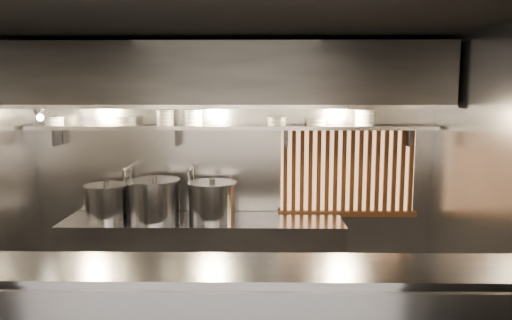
{
  "coord_description": "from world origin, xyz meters",
  "views": [
    {
      "loc": [
        0.34,
        -4.1,
        2.27
      ],
      "look_at": [
        0.28,
        0.55,
        1.63
      ],
      "focal_mm": 35.0,
      "sensor_mm": 36.0,
      "label": 1
    }
  ],
  "objects_px": {
    "pendant_bulb": "(221,120)",
    "stock_pot_left": "(107,201)",
    "stock_pot_right": "(212,200)",
    "stock_pot_mid": "(154,199)",
    "heat_lamp": "(38,112)"
  },
  "relations": [
    {
      "from": "stock_pot_left",
      "to": "pendant_bulb",
      "type": "bearing_deg",
      "value": 2.25
    },
    {
      "from": "heat_lamp",
      "to": "stock_pot_right",
      "type": "height_order",
      "value": "heat_lamp"
    },
    {
      "from": "stock_pot_left",
      "to": "stock_pot_right",
      "type": "xyz_separation_m",
      "value": [
        1.14,
        0.0,
        0.01
      ]
    },
    {
      "from": "stock_pot_mid",
      "to": "stock_pot_right",
      "type": "distance_m",
      "value": 0.62
    },
    {
      "from": "stock_pot_mid",
      "to": "stock_pot_right",
      "type": "xyz_separation_m",
      "value": [
        0.62,
        0.05,
        -0.02
      ]
    },
    {
      "from": "heat_lamp",
      "to": "pendant_bulb",
      "type": "height_order",
      "value": "heat_lamp"
    },
    {
      "from": "stock_pot_right",
      "to": "stock_pot_mid",
      "type": "bearing_deg",
      "value": -175.62
    },
    {
      "from": "heat_lamp",
      "to": "stock_pot_mid",
      "type": "relative_size",
      "value": 0.48
    },
    {
      "from": "heat_lamp",
      "to": "stock_pot_right",
      "type": "distance_m",
      "value": 1.98
    },
    {
      "from": "stock_pot_right",
      "to": "heat_lamp",
      "type": "bearing_deg",
      "value": -169.84
    },
    {
      "from": "heat_lamp",
      "to": "stock_pot_mid",
      "type": "height_order",
      "value": "heat_lamp"
    },
    {
      "from": "heat_lamp",
      "to": "stock_pot_left",
      "type": "distance_m",
      "value": 1.16
    },
    {
      "from": "pendant_bulb",
      "to": "stock_pot_mid",
      "type": "xyz_separation_m",
      "value": [
        -0.72,
        -0.09,
        -0.84
      ]
    },
    {
      "from": "pendant_bulb",
      "to": "stock_pot_left",
      "type": "relative_size",
      "value": 0.3
    },
    {
      "from": "pendant_bulb",
      "to": "stock_pot_mid",
      "type": "height_order",
      "value": "pendant_bulb"
    }
  ]
}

